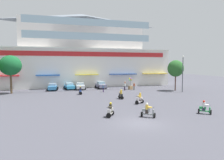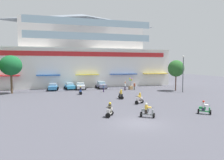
{
  "view_description": "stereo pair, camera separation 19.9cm",
  "coord_description": "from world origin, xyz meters",
  "px_view_note": "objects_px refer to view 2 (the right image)",
  "views": [
    {
      "loc": [
        -7.78,
        -17.14,
        5.51
      ],
      "look_at": [
        1.51,
        14.19,
        2.94
      ],
      "focal_mm": 32.72,
      "sensor_mm": 36.0,
      "label": 1
    },
    {
      "loc": [
        -7.59,
        -17.2,
        5.51
      ],
      "look_at": [
        1.51,
        14.19,
        2.94
      ],
      "focal_mm": 32.72,
      "sensor_mm": 36.0,
      "label": 2
    }
  ],
  "objects_px": {
    "scooter_rider_4": "(204,109)",
    "balloon_vendor_cart": "(131,85)",
    "scooter_rider_3": "(139,99)",
    "parked_car_3": "(101,85)",
    "scooter_rider_6": "(81,91)",
    "streetlamp_near": "(183,71)",
    "pedestrian_0": "(104,88)",
    "scooter_rider_0": "(121,95)",
    "pedestrian_1": "(125,84)",
    "pedestrian_2": "(125,86)",
    "plaza_tree_1": "(176,68)",
    "parked_car_0": "(53,87)",
    "scooter_rider_5": "(147,111)",
    "parked_car_2": "(81,86)",
    "pedestrian_3": "(134,86)",
    "parked_car_1": "(70,86)",
    "scooter_rider_2": "(110,111)",
    "plaza_tree_0": "(11,66)"
  },
  "relations": [
    {
      "from": "scooter_rider_4",
      "to": "balloon_vendor_cart",
      "type": "xyz_separation_m",
      "value": [
        0.19,
        22.63,
        0.41
      ]
    },
    {
      "from": "scooter_rider_3",
      "to": "parked_car_3",
      "type": "bearing_deg",
      "value": 93.06
    },
    {
      "from": "scooter_rider_6",
      "to": "streetlamp_near",
      "type": "relative_size",
      "value": 0.21
    },
    {
      "from": "scooter_rider_3",
      "to": "pedestrian_0",
      "type": "relative_size",
      "value": 0.99
    },
    {
      "from": "scooter_rider_0",
      "to": "pedestrian_1",
      "type": "height_order",
      "value": "pedestrian_1"
    },
    {
      "from": "parked_car_3",
      "to": "pedestrian_1",
      "type": "distance_m",
      "value": 5.52
    },
    {
      "from": "pedestrian_2",
      "to": "plaza_tree_1",
      "type": "bearing_deg",
      "value": -17.96
    },
    {
      "from": "parked_car_0",
      "to": "scooter_rider_5",
      "type": "height_order",
      "value": "scooter_rider_5"
    },
    {
      "from": "parked_car_2",
      "to": "scooter_rider_5",
      "type": "height_order",
      "value": "scooter_rider_5"
    },
    {
      "from": "parked_car_2",
      "to": "pedestrian_3",
      "type": "distance_m",
      "value": 11.66
    },
    {
      "from": "parked_car_1",
      "to": "pedestrian_3",
      "type": "xyz_separation_m",
      "value": [
        13.0,
        -5.23,
        0.19
      ]
    },
    {
      "from": "parked_car_0",
      "to": "plaza_tree_1",
      "type": "bearing_deg",
      "value": -17.76
    },
    {
      "from": "parked_car_2",
      "to": "scooter_rider_3",
      "type": "relative_size",
      "value": 2.57
    },
    {
      "from": "scooter_rider_3",
      "to": "pedestrian_1",
      "type": "relative_size",
      "value": 0.89
    },
    {
      "from": "scooter_rider_5",
      "to": "streetlamp_near",
      "type": "relative_size",
      "value": 0.21
    },
    {
      "from": "pedestrian_0",
      "to": "pedestrian_3",
      "type": "xyz_separation_m",
      "value": [
        7.01,
        1.18,
        0.01
      ]
    },
    {
      "from": "parked_car_2",
      "to": "parked_car_0",
      "type": "bearing_deg",
      "value": 178.79
    },
    {
      "from": "parked_car_1",
      "to": "streetlamp_near",
      "type": "height_order",
      "value": "streetlamp_near"
    },
    {
      "from": "plaza_tree_1",
      "to": "streetlamp_near",
      "type": "distance_m",
      "value": 2.5
    },
    {
      "from": "plaza_tree_1",
      "to": "balloon_vendor_cart",
      "type": "distance_m",
      "value": 9.99
    },
    {
      "from": "balloon_vendor_cart",
      "to": "scooter_rider_2",
      "type": "bearing_deg",
      "value": -116.82
    },
    {
      "from": "scooter_rider_3",
      "to": "balloon_vendor_cart",
      "type": "distance_m",
      "value": 15.96
    },
    {
      "from": "plaza_tree_1",
      "to": "parked_car_2",
      "type": "bearing_deg",
      "value": 157.56
    },
    {
      "from": "parked_car_1",
      "to": "scooter_rider_2",
      "type": "distance_m",
      "value": 24.88
    },
    {
      "from": "parked_car_1",
      "to": "scooter_rider_0",
      "type": "relative_size",
      "value": 2.75
    },
    {
      "from": "parked_car_2",
      "to": "parked_car_3",
      "type": "bearing_deg",
      "value": 7.69
    },
    {
      "from": "scooter_rider_2",
      "to": "scooter_rider_4",
      "type": "distance_m",
      "value": 10.49
    },
    {
      "from": "scooter_rider_0",
      "to": "scooter_rider_2",
      "type": "distance_m",
      "value": 11.02
    },
    {
      "from": "parked_car_1",
      "to": "parked_car_2",
      "type": "bearing_deg",
      "value": -18.81
    },
    {
      "from": "plaza_tree_1",
      "to": "pedestrian_1",
      "type": "relative_size",
      "value": 3.66
    },
    {
      "from": "parked_car_2",
      "to": "balloon_vendor_cart",
      "type": "bearing_deg",
      "value": -17.11
    },
    {
      "from": "plaza_tree_0",
      "to": "streetlamp_near",
      "type": "xyz_separation_m",
      "value": [
        31.75,
        -7.41,
        -1.1
      ]
    },
    {
      "from": "scooter_rider_4",
      "to": "streetlamp_near",
      "type": "xyz_separation_m",
      "value": [
        8.32,
        15.69,
        3.51
      ]
    },
    {
      "from": "parked_car_2",
      "to": "pedestrian_1",
      "type": "height_order",
      "value": "pedestrian_1"
    },
    {
      "from": "pedestrian_3",
      "to": "balloon_vendor_cart",
      "type": "height_order",
      "value": "balloon_vendor_cart"
    },
    {
      "from": "scooter_rider_2",
      "to": "pedestrian_3",
      "type": "relative_size",
      "value": 0.95
    },
    {
      "from": "pedestrian_0",
      "to": "pedestrian_3",
      "type": "relative_size",
      "value": 0.97
    },
    {
      "from": "plaza_tree_0",
      "to": "parked_car_2",
      "type": "height_order",
      "value": "plaza_tree_0"
    },
    {
      "from": "parked_car_2",
      "to": "scooter_rider_0",
      "type": "height_order",
      "value": "scooter_rider_0"
    },
    {
      "from": "parked_car_1",
      "to": "pedestrian_0",
      "type": "distance_m",
      "value": 8.78
    },
    {
      "from": "scooter_rider_0",
      "to": "scooter_rider_3",
      "type": "height_order",
      "value": "scooter_rider_3"
    },
    {
      "from": "parked_car_3",
      "to": "parked_car_0",
      "type": "bearing_deg",
      "value": -177.18
    },
    {
      "from": "plaza_tree_1",
      "to": "parked_car_2",
      "type": "distance_m",
      "value": 20.52
    },
    {
      "from": "parked_car_0",
      "to": "balloon_vendor_cart",
      "type": "relative_size",
      "value": 1.58
    },
    {
      "from": "scooter_rider_4",
      "to": "pedestrian_0",
      "type": "xyz_separation_m",
      "value": [
        -6.49,
        20.18,
        0.28
      ]
    },
    {
      "from": "parked_car_0",
      "to": "parked_car_1",
      "type": "xyz_separation_m",
      "value": [
        3.54,
        0.64,
        -0.03
      ]
    },
    {
      "from": "parked_car_2",
      "to": "pedestrian_3",
      "type": "relative_size",
      "value": 2.47
    },
    {
      "from": "parked_car_0",
      "to": "pedestrian_1",
      "type": "distance_m",
      "value": 15.55
    },
    {
      "from": "scooter_rider_0",
      "to": "pedestrian_3",
      "type": "relative_size",
      "value": 0.94
    },
    {
      "from": "parked_car_0",
      "to": "pedestrian_3",
      "type": "height_order",
      "value": "pedestrian_3"
    }
  ]
}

